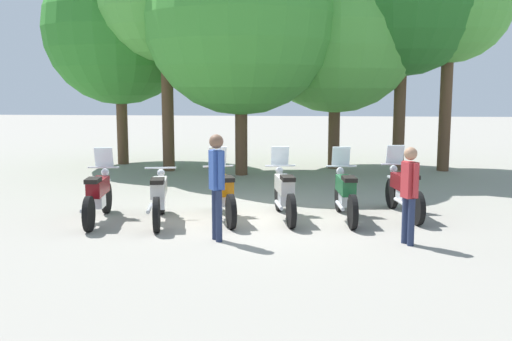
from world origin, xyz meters
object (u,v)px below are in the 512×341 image
person_0 (217,178)px  person_1 (409,189)px  motorcycle_5 (403,190)px  tree_3 (336,27)px  motorcycle_4 (345,193)px  motorcycle_1 (159,196)px  tree_5 (450,1)px  motorcycle_0 (98,195)px  motorcycle_2 (223,193)px  tree_0 (119,30)px  motorcycle_3 (284,192)px  tree_2 (241,18)px

person_0 → person_1: (3.16, 0.02, -0.13)m
motorcycle_5 → person_1: person_1 is taller
person_0 → tree_3: bearing=-134.9°
motorcycle_4 → motorcycle_1: bearing=93.1°
motorcycle_1 → motorcycle_5: 4.83m
tree_5 → motorcycle_5: bearing=-109.0°
motorcycle_0 → motorcycle_4: same height
motorcycle_2 → tree_3: (2.48, 7.44, 3.86)m
tree_0 → tree_5: 10.34m
motorcycle_2 → tree_5: bearing=-57.2°
motorcycle_2 → tree_5: 10.28m
motorcycle_0 → tree_5: (8.16, 7.54, 4.55)m
motorcycle_5 → tree_5: tree_5 is taller
motorcycle_3 → person_1: person_1 is taller
motorcycle_0 → tree_3: 9.98m
motorcycle_1 → person_1: 4.64m
motorcycle_0 → motorcycle_2: 2.39m
person_1 → tree_2: (-3.56, 7.39, 3.57)m
motorcycle_2 → person_0: (0.13, -1.61, 0.55)m
motorcycle_2 → motorcycle_3: 1.20m
motorcycle_3 → motorcycle_4: 1.19m
motorcycle_3 → motorcycle_5: (2.37, 0.45, 0.00)m
tree_3 → motorcycle_2: bearing=-108.4°
motorcycle_4 → person_0: bearing=122.8°
motorcycle_1 → person_1: person_1 is taller
motorcycle_1 → tree_2: size_ratio=0.30×
tree_2 → tree_0: bearing=153.6°
motorcycle_5 → motorcycle_3: bearing=91.5°
person_0 → motorcycle_0: bearing=-56.6°
motorcycle_2 → tree_5: (5.80, 7.15, 4.55)m
motorcycle_3 → person_0: size_ratio=1.21×
tree_2 → motorcycle_5: bearing=-53.5°
motorcycle_3 → tree_3: tree_3 is taller
motorcycle_3 → tree_2: size_ratio=0.30×
motorcycle_0 → motorcycle_5: size_ratio=1.00×
person_0 → motorcycle_1: bearing=-74.0°
motorcycle_3 → tree_0: (-5.67, 7.73, 3.88)m
motorcycle_0 → motorcycle_5: (5.91, 1.00, 0.00)m
motorcycle_5 → tree_5: 8.28m
motorcycle_3 → tree_3: bearing=-21.1°
person_1 → tree_3: tree_3 is taller
person_0 → motorcycle_4: bearing=-171.6°
tree_2 → motorcycle_2: bearing=-87.3°
tree_0 → tree_2: bearing=-26.4°
motorcycle_0 → tree_3: tree_3 is taller
tree_2 → motorcycle_1: bearing=-98.3°
motorcycle_2 → motorcycle_4: bearing=-103.6°
motorcycle_3 → person_0: person_0 is taller
tree_3 → tree_5: size_ratio=1.01×
motorcycle_1 → motorcycle_5: motorcycle_5 is taller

